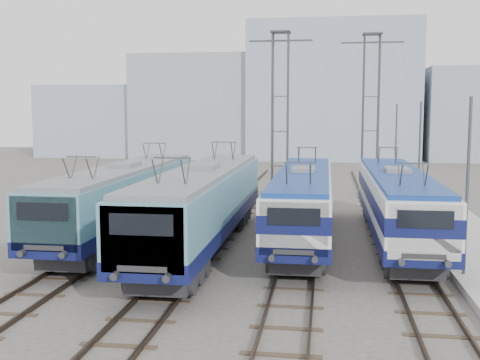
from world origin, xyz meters
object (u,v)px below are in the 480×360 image
Objects in this scene: locomotive_far_right at (397,199)px; mast_mid at (419,163)px; catenary_tower_west at (280,108)px; catenary_tower_east at (371,108)px; locomotive_far_left at (124,195)px; mast_front at (467,190)px; mast_rear at (396,150)px; locomotive_center_left at (202,202)px; locomotive_center_right at (303,198)px.

mast_mid is at bearing 72.44° from locomotive_far_right.
catenary_tower_west is 6.80m from catenary_tower_east.
catenary_tower_east is (13.25, 16.42, 4.41)m from locomotive_far_left.
mast_rear is at bearing 90.00° from mast_front.
locomotive_center_left is at bearing -25.70° from locomotive_far_left.
locomotive_far_right is at bearing 16.92° from locomotive_center_left.
catenary_tower_west is 1.71× the size of mast_front.
catenary_tower_east is at bearing 95.45° from mast_front.
mast_mid is at bearing -42.93° from catenary_tower_west.
mast_mid is 12.00m from mast_rear.
mast_rear is at bearing 43.60° from catenary_tower_east.
catenary_tower_west is (2.25, 16.58, 4.32)m from locomotive_center_left.
locomotive_far_right is 6.27m from mast_mid.
locomotive_center_left is 5.24m from locomotive_center_right.
locomotive_center_right is at bearing -179.23° from locomotive_far_right.
locomotive_far_right is at bearing -64.01° from catenary_tower_west.
locomotive_far_left is 16.52m from catenary_tower_west.
catenary_tower_west is at bearing 137.07° from mast_mid.
locomotive_center_left is at bearing -149.25° from locomotive_center_right.
mast_front is at bearing -90.00° from mast_mid.
locomotive_far_right is 16.45m from catenary_tower_east.
locomotive_center_right is at bearing -137.07° from mast_mid.
catenary_tower_east is (4.25, 15.91, 4.44)m from locomotive_center_right.
locomotive_center_left is 1.08× the size of locomotive_far_right.
mast_mid is (8.60, -8.00, -3.14)m from catenary_tower_west.
locomotive_center_right is at bearing -80.81° from catenary_tower_west.
locomotive_center_right is 2.45× the size of mast_front.
locomotive_center_left is at bearing -163.08° from locomotive_far_right.
catenary_tower_west is at bearing 99.19° from locomotive_center_right.
locomotive_far_left is at bearing -115.08° from catenary_tower_west.
locomotive_far_left is at bearing -129.81° from mast_rear.
locomotive_far_left is at bearing 154.30° from locomotive_center_left.
locomotive_far_right is (13.50, 0.57, -0.02)m from locomotive_far_left.
mast_front is at bearing -19.98° from locomotive_far_left.
locomotive_center_left is (4.50, -2.17, 0.09)m from locomotive_far_left.
catenary_tower_west and catenary_tower_east have the same top height.
mast_rear reaches higher than locomotive_far_left.
locomotive_center_left is 1.56× the size of catenary_tower_east.
catenary_tower_east reaches higher than mast_rear.
catenary_tower_west is at bearing -155.06° from mast_rear.
mast_mid is 1.00× the size of mast_rear.
locomotive_center_left is 1.09× the size of locomotive_center_right.
locomotive_far_right is (9.00, 2.74, -0.11)m from locomotive_center_left.
locomotive_far_left is at bearing -177.57° from locomotive_far_right.
locomotive_far_left reaches higher than locomotive_center_right.
locomotive_center_right is at bearing 3.26° from locomotive_far_left.
catenary_tower_west reaches higher than mast_rear.
locomotive_far_left is 2.56× the size of mast_rear.
mast_rear is at bearing 50.19° from locomotive_far_left.
mast_mid is at bearing 38.35° from locomotive_center_left.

